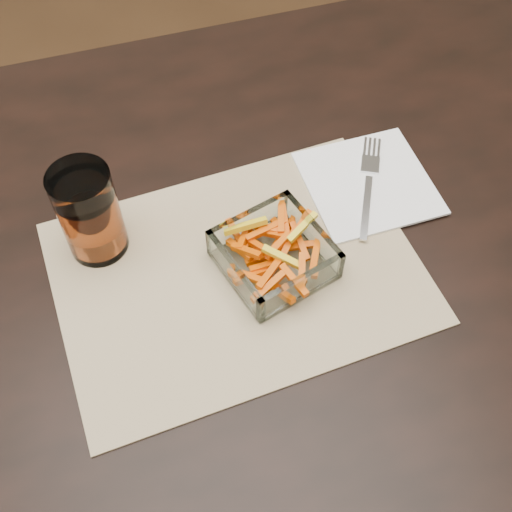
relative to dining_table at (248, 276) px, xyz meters
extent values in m
plane|color=#331E0F|center=(0.00, 0.00, -0.66)|extent=(4.50, 4.50, 0.00)
cube|color=black|center=(0.00, 0.00, 0.07)|extent=(1.60, 0.90, 0.03)
cylinder|color=black|center=(0.72, 0.37, -0.30)|extent=(0.06, 0.06, 0.72)
cube|color=tan|center=(-0.03, -0.05, 0.09)|extent=(0.47, 0.36, 0.00)
cube|color=white|center=(0.02, -0.05, 0.09)|extent=(0.15, 0.15, 0.01)
cube|color=white|center=(0.00, 0.01, 0.11)|extent=(0.12, 0.04, 0.05)
cube|color=white|center=(0.04, -0.11, 0.11)|extent=(0.12, 0.04, 0.05)
cube|color=white|center=(-0.04, -0.07, 0.11)|extent=(0.04, 0.12, 0.05)
cube|color=white|center=(0.08, -0.03, 0.11)|extent=(0.04, 0.12, 0.05)
cylinder|color=white|center=(-0.19, 0.05, 0.16)|extent=(0.08, 0.08, 0.13)
cylinder|color=#A23F17|center=(-0.19, 0.05, 0.14)|extent=(0.06, 0.06, 0.09)
cube|color=white|center=(0.19, 0.04, 0.09)|extent=(0.17, 0.17, 0.00)
cube|color=silver|center=(0.17, 0.00, 0.10)|extent=(0.06, 0.10, 0.00)
cube|color=silver|center=(0.20, 0.07, 0.10)|extent=(0.04, 0.04, 0.00)
cube|color=silver|center=(0.21, 0.10, 0.10)|extent=(0.02, 0.03, 0.00)
cube|color=silver|center=(0.22, 0.10, 0.10)|extent=(0.02, 0.03, 0.00)
cube|color=silver|center=(0.22, 0.10, 0.10)|extent=(0.02, 0.03, 0.00)
cube|color=silver|center=(0.23, 0.09, 0.10)|extent=(0.02, 0.03, 0.00)
camera|label=1|loc=(-0.14, -0.47, 0.77)|focal=45.00mm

